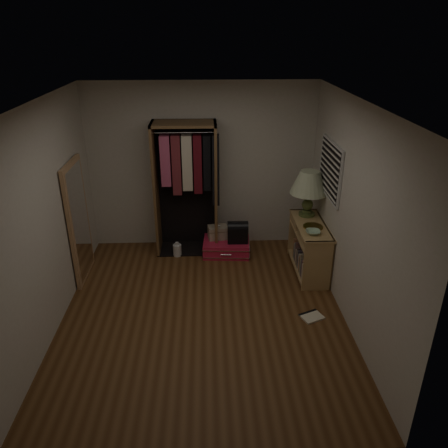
{
  "coord_description": "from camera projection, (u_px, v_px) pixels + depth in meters",
  "views": [
    {
      "loc": [
        0.07,
        -4.55,
        3.33
      ],
      "look_at": [
        0.3,
        0.95,
        0.8
      ],
      "focal_mm": 35.0,
      "sensor_mm": 36.0,
      "label": 1
    }
  ],
  "objects": [
    {
      "name": "table_lamp",
      "position": [
        309.0,
        183.0,
        6.25
      ],
      "size": [
        0.58,
        0.58,
        0.68
      ],
      "rotation": [
        0.0,
        0.0,
        0.07
      ],
      "color": "#455529",
      "rests_on": "console_bookshelf"
    },
    {
      "name": "black_bag",
      "position": [
        238.0,
        231.0,
        6.76
      ],
      "size": [
        0.32,
        0.21,
        0.34
      ],
      "rotation": [
        0.0,
        0.0,
        -0.02
      ],
      "color": "black",
      "rests_on": "pink_suitcase"
    },
    {
      "name": "brass_tray",
      "position": [
        313.0,
        227.0,
        6.07
      ],
      "size": [
        0.3,
        0.3,
        0.02
      ],
      "rotation": [
        0.0,
        0.0,
        -0.1
      ],
      "color": "#A1883E",
      "rests_on": "console_bookshelf"
    },
    {
      "name": "console_bookshelf",
      "position": [
        309.0,
        245.0,
        6.34
      ],
      "size": [
        0.42,
        1.12,
        0.75
      ],
      "color": "#AB8652",
      "rests_on": "ground"
    },
    {
      "name": "open_wardrobe",
      "position": [
        188.0,
        177.0,
        6.6
      ],
      "size": [
        0.99,
        0.5,
        2.05
      ],
      "color": "brown",
      "rests_on": "ground"
    },
    {
      "name": "ground",
      "position": [
        203.0,
        313.0,
        5.52
      ],
      "size": [
        4.0,
        4.0,
        0.0
      ],
      "primitive_type": "plane",
      "color": "#523117",
      "rests_on": "ground"
    },
    {
      "name": "train_case",
      "position": [
        218.0,
        232.0,
        6.9
      ],
      "size": [
        0.33,
        0.25,
        0.22
      ],
      "rotation": [
        0.0,
        0.0,
        0.15
      ],
      "color": "tan",
      "rests_on": "pink_suitcase"
    },
    {
      "name": "ceramic_bowl",
      "position": [
        313.0,
        232.0,
        5.88
      ],
      "size": [
        0.22,
        0.22,
        0.05
      ],
      "primitive_type": "imported",
      "rotation": [
        0.0,
        0.0,
        -0.12
      ],
      "color": "#9DBC9D",
      "rests_on": "console_bookshelf"
    },
    {
      "name": "floor_mirror",
      "position": [
        79.0,
        222.0,
        6.0
      ],
      "size": [
        0.06,
        0.8,
        1.7
      ],
      "color": "#AE7F54",
      "rests_on": "ground"
    },
    {
      "name": "floor_book",
      "position": [
        311.0,
        316.0,
        5.44
      ],
      "size": [
        0.32,
        0.3,
        0.02
      ],
      "rotation": [
        0.0,
        0.0,
        0.41
      ],
      "color": "beige",
      "rests_on": "ground"
    },
    {
      "name": "pink_suitcase",
      "position": [
        226.0,
        247.0,
        6.91
      ],
      "size": [
        0.77,
        0.58,
        0.22
      ],
      "rotation": [
        0.0,
        0.0,
        -0.07
      ],
      "color": "red",
      "rests_on": "ground"
    },
    {
      "name": "white_jug",
      "position": [
        177.0,
        250.0,
        6.85
      ],
      "size": [
        0.15,
        0.15,
        0.23
      ],
      "rotation": [
        0.0,
        0.0,
        -0.19
      ],
      "color": "silver",
      "rests_on": "ground"
    },
    {
      "name": "room_walls",
      "position": [
        208.0,
        202.0,
        4.93
      ],
      "size": [
        3.52,
        4.02,
        2.6
      ],
      "color": "beige",
      "rests_on": "ground"
    }
  ]
}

